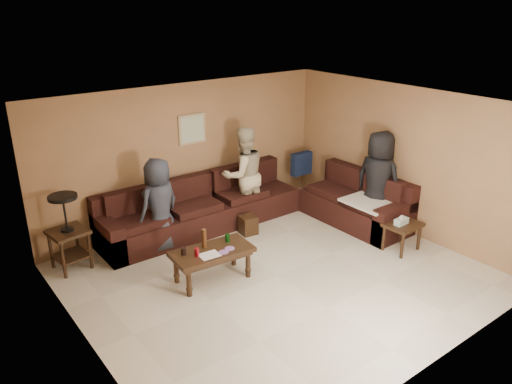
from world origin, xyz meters
TOP-DOWN VIEW (x-y plane):
  - room at (0.00, 0.00)m, footprint 5.60×5.50m
  - sectional_sofa at (0.81, 1.52)m, footprint 4.65×2.90m
  - coffee_table at (-0.81, 0.50)m, footprint 1.20×0.67m
  - end_table_left at (-2.31, 2.06)m, footprint 0.58×0.58m
  - side_table_right at (2.10, -0.58)m, footprint 0.59×0.49m
  - waste_bin at (0.50, 1.41)m, footprint 0.30×0.30m
  - wall_art at (0.10, 2.48)m, footprint 0.52×0.04m
  - person_left at (-0.93, 1.81)m, footprint 0.84×0.66m
  - person_middle at (0.79, 1.93)m, footprint 0.92×0.76m
  - person_right at (2.44, 0.26)m, footprint 0.68×0.93m

SIDE VIEW (x-z plane):
  - waste_bin at x=0.50m, z-range 0.00..0.33m
  - sectional_sofa at x=0.81m, z-range -0.16..0.81m
  - side_table_right at x=2.10m, z-range 0.10..0.71m
  - coffee_table at x=-0.81m, z-range 0.03..0.79m
  - end_table_left at x=-2.31m, z-range 0.03..1.21m
  - person_left at x=-0.93m, z-range 0.00..1.53m
  - person_middle at x=0.79m, z-range 0.00..1.74m
  - person_right at x=2.44m, z-range 0.00..1.75m
  - room at x=0.00m, z-range 0.41..2.91m
  - wall_art at x=0.10m, z-range 1.44..1.96m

